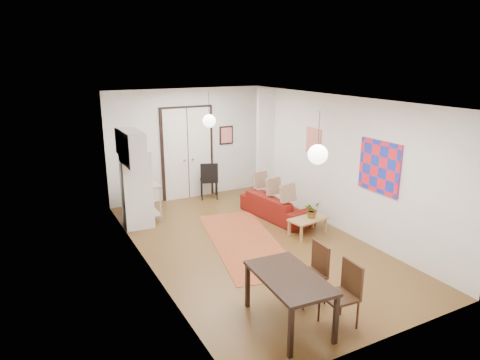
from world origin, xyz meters
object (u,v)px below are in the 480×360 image
sofa (277,206)px  kitchen_counter (144,195)px  fridge (137,189)px  dining_chair_far (335,288)px  dining_chair_near (305,267)px  coffee_table (308,220)px  black_side_chair (207,176)px  dining_table (289,281)px

sofa → kitchen_counter: size_ratio=1.70×
sofa → fridge: 3.24m
dining_chair_far → sofa: bearing=162.2°
dining_chair_far → dining_chair_near: bearing=-176.4°
fridge → dining_chair_near: bearing=-66.3°
coffee_table → black_side_chair: size_ratio=0.87×
sofa → black_side_chair: 2.34m
sofa → coffee_table: sofa is taller
black_side_chair → fridge: bearing=48.0°
sofa → dining_chair_far: dining_chair_far is taller
kitchen_counter → sofa: bearing=-27.2°
dining_chair_near → dining_chair_far: bearing=3.6°
black_side_chair → dining_chair_near: bearing=102.3°
kitchen_counter → black_side_chair: black_side_chair is taller
dining_chair_far → kitchen_counter: bearing=-163.6°
kitchen_counter → dining_chair_near: size_ratio=1.21×
dining_chair_far → black_side_chair: size_ratio=0.93×
dining_chair_near → kitchen_counter: bearing=-161.8°
fridge → black_side_chair: fridge is taller
dining_table → black_side_chair: size_ratio=1.40×
coffee_table → kitchen_counter: size_ratio=0.78×
coffee_table → dining_chair_near: bearing=-127.5°
kitchen_counter → fridge: (-0.27, -0.46, 0.32)m
sofa → dining_chair_far: 4.23m
coffee_table → dining_table: (-2.17, -2.49, 0.35)m
dining_table → coffee_table: bearing=48.9°
sofa → coffee_table: size_ratio=2.19×
dining_table → dining_chair_far: size_ratio=1.51×
kitchen_counter → dining_table: bearing=-82.6°
coffee_table → dining_table: bearing=-131.1°
sofa → dining_chair_far: (-1.54, -3.93, 0.26)m
dining_table → dining_chair_near: size_ratio=1.51×
dining_table → black_side_chair: 5.99m
fridge → dining_chair_near: 4.49m
sofa → black_side_chair: black_side_chair is taller
kitchen_counter → fridge: 0.62m
coffee_table → dining_chair_far: 3.17m
dining_chair_near → black_side_chair: size_ratio=0.93×
sofa → kitchen_counter: bearing=54.4°
dining_chair_near → dining_chair_far: same height
coffee_table → kitchen_counter: 3.84m
fridge → kitchen_counter: bearing=63.6°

